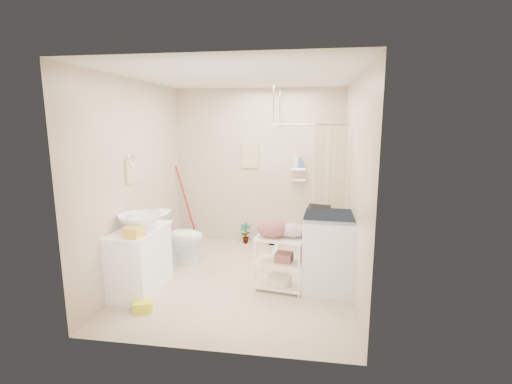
# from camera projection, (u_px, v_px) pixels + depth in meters

# --- Properties ---
(floor) EXTENTS (3.20, 3.20, 0.00)m
(floor) POSITION_uv_depth(u_px,v_px,m) (242.00, 279.00, 4.94)
(floor) COLOR beige
(floor) RESTS_ON ground
(ceiling) EXTENTS (2.80, 3.20, 0.04)m
(ceiling) POSITION_uv_depth(u_px,v_px,m) (240.00, 76.00, 4.45)
(ceiling) COLOR silver
(ceiling) RESTS_ON ground
(wall_back) EXTENTS (2.80, 0.04, 2.60)m
(wall_back) POSITION_uv_depth(u_px,v_px,m) (259.00, 167.00, 6.25)
(wall_back) COLOR beige
(wall_back) RESTS_ON ground
(wall_front) EXTENTS (2.80, 0.04, 2.60)m
(wall_front) POSITION_uv_depth(u_px,v_px,m) (205.00, 213.00, 3.14)
(wall_front) COLOR beige
(wall_front) RESTS_ON ground
(wall_left) EXTENTS (0.04, 3.20, 2.60)m
(wall_left) POSITION_uv_depth(u_px,v_px,m) (137.00, 180.00, 4.90)
(wall_left) COLOR beige
(wall_left) RESTS_ON ground
(wall_right) EXTENTS (0.04, 3.20, 2.60)m
(wall_right) POSITION_uv_depth(u_px,v_px,m) (354.00, 185.00, 4.49)
(wall_right) COLOR beige
(wall_right) RESTS_ON ground
(vanity) EXTENTS (0.52, 0.90, 0.79)m
(vanity) POSITION_uv_depth(u_px,v_px,m) (140.00, 260.00, 4.53)
(vanity) COLOR white
(vanity) RESTS_ON ground
(sink) EXTENTS (0.58, 0.58, 0.18)m
(sink) POSITION_uv_depth(u_px,v_px,m) (140.00, 221.00, 4.46)
(sink) COLOR white
(sink) RESTS_ON vanity
(counter_basket) EXTENTS (0.23, 0.20, 0.11)m
(counter_basket) POSITION_uv_depth(u_px,v_px,m) (134.00, 232.00, 4.14)
(counter_basket) COLOR gold
(counter_basket) RESTS_ON vanity
(floor_basket) EXTENTS (0.34, 0.30, 0.15)m
(floor_basket) POSITION_uv_depth(u_px,v_px,m) (143.00, 304.00, 4.09)
(floor_basket) COLOR yellow
(floor_basket) RESTS_ON ground
(toilet) EXTENTS (0.76, 0.46, 0.76)m
(toilet) POSITION_uv_depth(u_px,v_px,m) (179.00, 236.00, 5.51)
(toilet) COLOR white
(toilet) RESTS_ON ground
(mop) EXTENTS (0.16, 0.16, 1.31)m
(mop) POSITION_uv_depth(u_px,v_px,m) (185.00, 203.00, 6.48)
(mop) COLOR #AC1A12
(mop) RESTS_ON ground
(potted_plant_a) EXTENTS (0.19, 0.14, 0.36)m
(potted_plant_a) POSITION_uv_depth(u_px,v_px,m) (245.00, 233.00, 6.35)
(potted_plant_a) COLOR maroon
(potted_plant_a) RESTS_ON ground
(potted_plant_b) EXTENTS (0.22, 0.20, 0.35)m
(potted_plant_b) POSITION_uv_depth(u_px,v_px,m) (273.00, 235.00, 6.27)
(potted_plant_b) COLOR brown
(potted_plant_b) RESTS_ON ground
(hanging_towel) EXTENTS (0.28, 0.03, 0.42)m
(hanging_towel) POSITION_uv_depth(u_px,v_px,m) (250.00, 155.00, 6.22)
(hanging_towel) COLOR #C8BC88
(hanging_towel) RESTS_ON wall_back
(towel_ring) EXTENTS (0.04, 0.22, 0.34)m
(towel_ring) POSITION_uv_depth(u_px,v_px,m) (130.00, 169.00, 4.67)
(towel_ring) COLOR #D9C97E
(towel_ring) RESTS_ON wall_left
(tp_holder) EXTENTS (0.08, 0.12, 0.14)m
(tp_holder) POSITION_uv_depth(u_px,v_px,m) (144.00, 221.00, 5.06)
(tp_holder) COLOR white
(tp_holder) RESTS_ON wall_left
(shower) EXTENTS (1.10, 1.10, 2.10)m
(shower) POSITION_uv_depth(u_px,v_px,m) (309.00, 189.00, 5.64)
(shower) COLOR white
(shower) RESTS_ON ground
(shampoo_bottle_a) EXTENTS (0.12, 0.12, 0.23)m
(shampoo_bottle_a) POSITION_uv_depth(u_px,v_px,m) (297.00, 160.00, 6.04)
(shampoo_bottle_a) COLOR silver
(shampoo_bottle_a) RESTS_ON shower
(shampoo_bottle_b) EXTENTS (0.10, 0.10, 0.17)m
(shampoo_bottle_b) POSITION_uv_depth(u_px,v_px,m) (300.00, 163.00, 6.04)
(shampoo_bottle_b) COLOR #4959B2
(shampoo_bottle_b) RESTS_ON shower
(washing_machine) EXTENTS (0.68, 0.71, 0.95)m
(washing_machine) POSITION_uv_depth(u_px,v_px,m) (330.00, 251.00, 4.60)
(washing_machine) COLOR silver
(washing_machine) RESTS_ON ground
(laundry_rack) EXTENTS (0.64, 0.44, 0.81)m
(laundry_rack) POSITION_uv_depth(u_px,v_px,m) (280.00, 258.00, 4.57)
(laundry_rack) COLOR white
(laundry_rack) RESTS_ON ground
(ironing_board) EXTENTS (0.31, 0.19, 1.06)m
(ironing_board) POSITION_uv_depth(u_px,v_px,m) (318.00, 244.00, 4.70)
(ironing_board) COLOR black
(ironing_board) RESTS_ON ground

